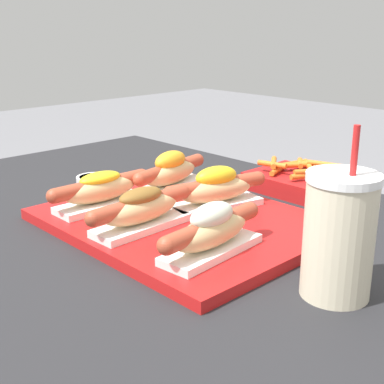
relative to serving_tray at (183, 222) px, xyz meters
name	(u,v)px	position (x,y,z in m)	size (l,w,h in m)	color
serving_tray	(183,222)	(0.00, 0.00, 0.00)	(0.46, 0.36, 0.02)	red
hot_dog_0	(101,190)	(-0.14, -0.07, 0.04)	(0.06, 0.21, 0.07)	white
hot_dog_1	(141,209)	(-0.01, -0.09, 0.04)	(0.07, 0.21, 0.07)	white
hot_dog_2	(212,231)	(0.14, -0.07, 0.04)	(0.07, 0.21, 0.08)	white
hot_dog_3	(170,172)	(-0.13, 0.09, 0.04)	(0.09, 0.21, 0.08)	white
hot_dog_4	(216,189)	(0.00, 0.07, 0.04)	(0.10, 0.20, 0.08)	white
sauce_bowl	(93,181)	(-0.30, 0.02, 0.01)	(0.07, 0.07, 0.03)	white
drink_cup	(337,237)	(0.31, -0.03, 0.07)	(0.09, 0.09, 0.22)	beige
fries_basket	(300,181)	(0.01, 0.31, 0.01)	(0.19, 0.15, 0.06)	#B21919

